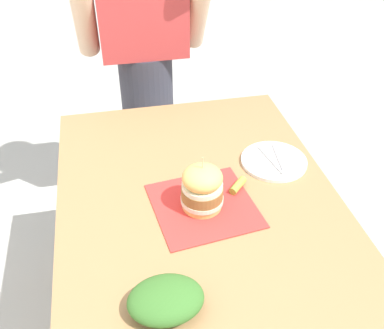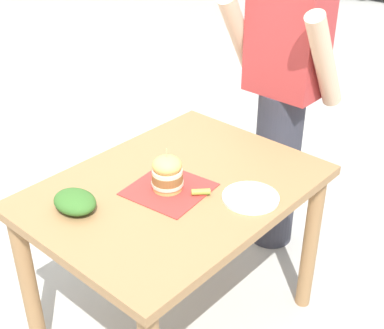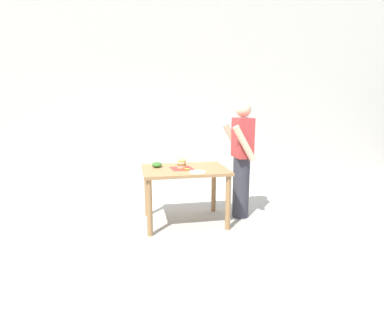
{
  "view_description": "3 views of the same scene",
  "coord_description": "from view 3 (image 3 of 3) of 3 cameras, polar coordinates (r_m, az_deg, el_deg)",
  "views": [
    {
      "loc": [
        -0.23,
        -1.0,
        1.69
      ],
      "look_at": [
        0.0,
        0.1,
        0.83
      ],
      "focal_mm": 42.0,
      "sensor_mm": 36.0,
      "label": 1
    },
    {
      "loc": [
        1.25,
        -1.3,
        1.93
      ],
      "look_at": [
        0.0,
        0.1,
        0.83
      ],
      "focal_mm": 50.0,
      "sensor_mm": 36.0,
      "label": 2
    },
    {
      "loc": [
        3.97,
        -0.67,
        1.63
      ],
      "look_at": [
        0.0,
        0.1,
        0.83
      ],
      "focal_mm": 28.0,
      "sensor_mm": 36.0,
      "label": 3
    }
  ],
  "objects": [
    {
      "name": "ground_plane",
      "position": [
        4.34,
        -1.32,
        -10.86
      ],
      "size": [
        80.0,
        80.0,
        0.0
      ],
      "primitive_type": "plane",
      "color": "#ADAAA3"
    },
    {
      "name": "patio_table",
      "position": [
        4.14,
        -1.36,
        -2.44
      ],
      "size": [
        0.85,
        1.15,
        0.78
      ],
      "color": "#9E7247",
      "rests_on": "ground"
    },
    {
      "name": "serving_paper",
      "position": [
        4.1,
        -1.94,
        -0.75
      ],
      "size": [
        0.32,
        0.32,
        0.0
      ],
      "primitive_type": "cube",
      "rotation": [
        0.0,
        0.0,
        0.12
      ],
      "color": "red",
      "rests_on": "patio_table"
    },
    {
      "name": "sandwich",
      "position": [
        4.09,
        -1.98,
        0.26
      ],
      "size": [
        0.13,
        0.13,
        0.18
      ],
      "color": "#E5B25B",
      "rests_on": "serving_paper"
    },
    {
      "name": "pickle_spear",
      "position": [
        3.99,
        -0.92,
        -0.87
      ],
      "size": [
        0.07,
        0.07,
        0.02
      ],
      "primitive_type": "cylinder",
      "rotation": [
        0.0,
        1.57,
        0.81
      ],
      "color": "#8EA83D",
      "rests_on": "serving_paper"
    },
    {
      "name": "side_plate_with_forks",
      "position": [
        3.86,
        1.08,
        -1.43
      ],
      "size": [
        0.22,
        0.22,
        0.02
      ],
      "color": "white",
      "rests_on": "patio_table"
    },
    {
      "name": "side_salad",
      "position": [
        4.22,
        -6.7,
        -0.02
      ],
      "size": [
        0.18,
        0.14,
        0.07
      ],
      "primitive_type": "ellipsoid",
      "color": "#386B28",
      "rests_on": "patio_table"
    },
    {
      "name": "diner_across_table",
      "position": [
        4.37,
        9.43,
        1.2
      ],
      "size": [
        0.55,
        0.35,
        1.69
      ],
      "color": "#33333D",
      "rests_on": "ground"
    },
    {
      "name": "building_wall",
      "position": [
        7.3,
        2.97,
        24.91
      ],
      "size": [
        0.3,
        10.0,
        6.73
      ],
      "primitive_type": "cube",
      "color": "beige",
      "rests_on": "ground"
    },
    {
      "name": "parked_car_far_end",
      "position": [
        12.77,
        23.04,
        6.23
      ],
      "size": [
        4.25,
        1.93,
        1.6
      ],
      "color": "black",
      "rests_on": "ground"
    }
  ]
}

